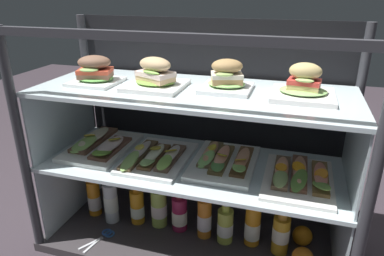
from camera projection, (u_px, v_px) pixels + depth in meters
name	position (u px, v px, depth m)	size (l,w,h in m)	color
ground_plane	(192.00, 243.00, 1.53)	(6.00, 6.00, 0.02)	#352C32
case_base_deck	(192.00, 237.00, 1.52)	(1.21, 0.50, 0.04)	#383436
case_frame	(201.00, 124.00, 1.46)	(1.21, 0.50, 0.91)	#333338
riser_lower_tier	(192.00, 201.00, 1.45)	(1.14, 0.43, 0.32)	silver
shelf_lower_glass	(192.00, 165.00, 1.39)	(1.16, 0.45, 0.01)	silver
riser_upper_tier	(192.00, 130.00, 1.33)	(1.14, 0.43, 0.28)	silver
shelf_upper_glass	(192.00, 92.00, 1.28)	(1.16, 0.45, 0.01)	silver
plated_roll_sandwich_right_of_center	(95.00, 72.00, 1.35)	(0.18, 0.18, 0.11)	white
plated_roll_sandwich_far_left	(155.00, 77.00, 1.29)	(0.21, 0.21, 0.11)	white
plated_roll_sandwich_mid_left	(227.00, 79.00, 1.25)	(0.18, 0.18, 0.11)	white
plated_roll_sandwich_center	(304.00, 87.00, 1.17)	(0.21, 0.21, 0.12)	white
open_sandwich_tray_near_left_corner	(100.00, 145.00, 1.50)	(0.24, 0.34, 0.07)	white
open_sandwich_tray_far_right	(155.00, 157.00, 1.40)	(0.24, 0.34, 0.06)	white
open_sandwich_tray_mid_right	(224.00, 160.00, 1.37)	(0.24, 0.34, 0.06)	white
open_sandwich_tray_center	(299.00, 177.00, 1.25)	(0.24, 0.34, 0.06)	white
juice_bottle_back_left	(94.00, 197.00, 1.62)	(0.06, 0.06, 0.23)	orange
juice_bottle_near_post	(111.00, 202.00, 1.57)	(0.06, 0.06, 0.24)	silver
juice_bottle_front_second	(137.00, 206.00, 1.56)	(0.06, 0.06, 0.22)	orange
juice_bottle_back_center	(159.00, 206.00, 1.54)	(0.07, 0.07, 0.23)	#B0D156
juice_bottle_tucked_behind	(179.00, 213.00, 1.52)	(0.07, 0.07, 0.21)	#9B2047
juice_bottle_front_right_end	(204.00, 217.00, 1.47)	(0.06, 0.06, 0.23)	orange
juice_bottle_front_middle	(225.00, 226.00, 1.44)	(0.07, 0.07, 0.19)	#BCC94A
juice_bottle_front_left_end	(253.00, 225.00, 1.43)	(0.06, 0.06, 0.24)	orange
juice_bottle_back_right	(281.00, 234.00, 1.38)	(0.07, 0.07, 0.20)	gold
orange_fruit_beside_bottles	(302.00, 236.00, 1.44)	(0.08, 0.08, 0.08)	orange
kitchen_scissors	(105.00, 235.00, 1.50)	(0.11, 0.16, 0.01)	silver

